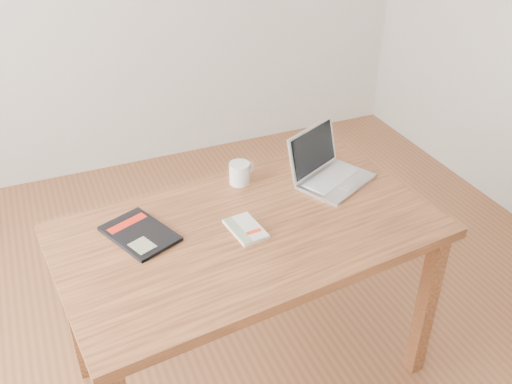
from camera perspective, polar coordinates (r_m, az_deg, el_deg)
name	(u,v)px	position (r m, az deg, el deg)	size (l,w,h in m)	color
room	(191,78)	(1.62, -6.53, 11.26)	(4.04, 4.04, 2.70)	brown
desk	(250,247)	(2.07, -0.62, -5.54)	(1.41, 0.90, 0.75)	brown
white_guidebook	(246,229)	(2.00, -1.04, -3.72)	(0.12, 0.18, 0.01)	beige
black_guidebook	(140,234)	(2.02, -11.56, -4.10)	(0.26, 0.31, 0.01)	black
laptop	(328,170)	(2.28, 7.17, 2.24)	(0.36, 0.35, 0.20)	silver
coffee_mug	(240,173)	(2.24, -1.61, 1.96)	(0.11, 0.08, 0.09)	white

